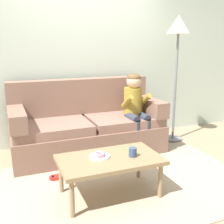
{
  "coord_description": "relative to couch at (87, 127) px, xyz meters",
  "views": [
    {
      "loc": [
        -1.16,
        -2.78,
        1.5
      ],
      "look_at": [
        0.14,
        0.45,
        0.65
      ],
      "focal_mm": 44.8,
      "sensor_mm": 36.0,
      "label": 1
    }
  ],
  "objects": [
    {
      "name": "mug",
      "position": [
        0.08,
        -1.3,
        0.1
      ],
      "size": [
        0.08,
        0.08,
        0.09
      ],
      "primitive_type": "cylinder",
      "color": "#334C72",
      "rests_on": "coffee_table"
    },
    {
      "name": "person_child",
      "position": [
        0.65,
        -0.21,
        0.31
      ],
      "size": [
        0.34,
        0.58,
        1.1
      ],
      "color": "olive",
      "rests_on": "ground"
    },
    {
      "name": "donut",
      "position": [
        -0.23,
        -1.19,
        0.08
      ],
      "size": [
        0.14,
        0.14,
        0.04
      ],
      "primitive_type": "torus",
      "rotation": [
        0.0,
        0.0,
        1.72
      ],
      "color": "pink",
      "rests_on": "plate"
    },
    {
      "name": "coffee_table",
      "position": [
        -0.14,
        -1.24,
        0.01
      ],
      "size": [
        1.01,
        0.59,
        0.41
      ],
      "color": "#937551",
      "rests_on": "ground"
    },
    {
      "name": "area_rug",
      "position": [
        0.09,
        -1.11,
        -0.35
      ],
      "size": [
        2.83,
        1.8,
        0.01
      ],
      "primitive_type": "cube",
      "color": "tan",
      "rests_on": "ground"
    },
    {
      "name": "wall_back",
      "position": [
        0.09,
        0.54,
        1.04
      ],
      "size": [
        8.0,
        0.1,
        2.8
      ],
      "primitive_type": "cube",
      "color": "beige",
      "rests_on": "ground"
    },
    {
      "name": "toy_controller",
      "position": [
        -0.55,
        -0.71,
        -0.33
      ],
      "size": [
        0.23,
        0.09,
        0.05
      ],
      "rotation": [
        0.0,
        0.0,
        0.1
      ],
      "color": "red",
      "rests_on": "ground"
    },
    {
      "name": "floor_lamp",
      "position": [
        1.42,
        -0.04,
        1.23
      ],
      "size": [
        0.34,
        0.34,
        1.91
      ],
      "color": "slate",
      "rests_on": "ground"
    },
    {
      "name": "ground",
      "position": [
        0.09,
        -0.86,
        -0.36
      ],
      "size": [
        10.0,
        10.0,
        0.0
      ],
      "primitive_type": "plane",
      "color": "#9E896B"
    },
    {
      "name": "plate",
      "position": [
        -0.23,
        -1.19,
        0.06
      ],
      "size": [
        0.21,
        0.21,
        0.01
      ],
      "primitive_type": "cylinder",
      "color": "white",
      "rests_on": "coffee_table"
    },
    {
      "name": "couch",
      "position": [
        0.0,
        0.0,
        0.0
      ],
      "size": [
        2.06,
        0.9,
        1.01
      ],
      "color": "#846051",
      "rests_on": "ground"
    }
  ]
}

